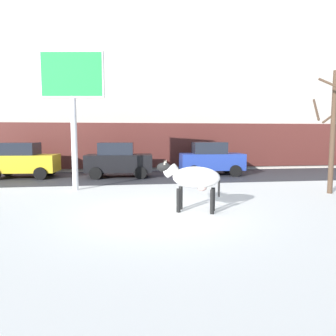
{
  "coord_description": "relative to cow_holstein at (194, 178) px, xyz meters",
  "views": [
    {
      "loc": [
        -1.02,
        -8.75,
        2.26
      ],
      "look_at": [
        0.55,
        2.29,
        1.1
      ],
      "focal_mm": 34.01,
      "sensor_mm": 36.0,
      "label": 1
    }
  ],
  "objects": [
    {
      "name": "ground_plane",
      "position": [
        -1.05,
        -0.32,
        -1.0
      ],
      "size": [
        120.0,
        120.0,
        0.0
      ],
      "primitive_type": "plane",
      "color": "white"
    },
    {
      "name": "car_black_hatchback",
      "position": [
        -2.31,
        8.1,
        -0.07
      ],
      "size": [
        3.6,
        2.1,
        1.86
      ],
      "color": "black",
      "rests_on": "ground"
    },
    {
      "name": "cow_holstein",
      "position": [
        0.0,
        0.0,
        0.0
      ],
      "size": [
        1.92,
        1.04,
        1.54
      ],
      "color": "silver",
      "rests_on": "ground"
    },
    {
      "name": "car_blue_hatchback",
      "position": [
        2.85,
        8.29,
        -0.07
      ],
      "size": [
        3.6,
        2.1,
        1.86
      ],
      "color": "#233D9E",
      "rests_on": "ground"
    },
    {
      "name": "pedestrian_by_cars",
      "position": [
        -1.41,
        11.17,
        -0.12
      ],
      "size": [
        0.36,
        0.24,
        1.73
      ],
      "color": "#282833",
      "rests_on": "ground"
    },
    {
      "name": "road_strip",
      "position": [
        -1.05,
        8.11,
        -1.0
      ],
      "size": [
        60.0,
        5.6,
        0.01
      ],
      "primitive_type": "cube",
      "color": "#333338",
      "rests_on": "ground"
    },
    {
      "name": "pedestrian_far_left",
      "position": [
        6.47,
        11.17,
        -0.12
      ],
      "size": [
        0.36,
        0.24,
        1.73
      ],
      "color": "#282833",
      "rests_on": "ground"
    },
    {
      "name": "bare_tree_left_lot",
      "position": [
        5.85,
        2.14,
        1.49
      ],
      "size": [
        1.41,
        1.71,
        4.67
      ],
      "color": "#4C3828",
      "rests_on": "ground"
    },
    {
      "name": "billboard",
      "position": [
        -4.02,
        4.27,
        3.31
      ],
      "size": [
        2.52,
        0.56,
        5.56
      ],
      "color": "silver",
      "rests_on": "ground"
    },
    {
      "name": "building_facade",
      "position": [
        -1.05,
        13.94,
        5.48
      ],
      "size": [
        44.0,
        6.1,
        13.0
      ],
      "color": "beige",
      "rests_on": "ground"
    },
    {
      "name": "car_yellow_hatchback",
      "position": [
        -7.34,
        8.56,
        -0.07
      ],
      "size": [
        3.6,
        2.1,
        1.86
      ],
      "color": "gold",
      "rests_on": "ground"
    },
    {
      "name": "pedestrian_near_billboard",
      "position": [
        6.61,
        11.17,
        -0.12
      ],
      "size": [
        0.36,
        0.24,
        1.73
      ],
      "color": "#282833",
      "rests_on": "ground"
    }
  ]
}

